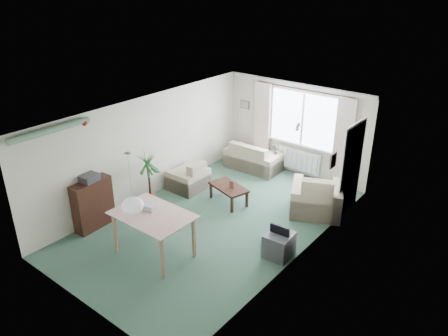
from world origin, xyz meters
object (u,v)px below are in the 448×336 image
Objects in this scene: armchair_left at (188,175)px; coffee_table at (229,194)px; bookshelf at (93,204)px; tv_cube at (279,245)px; armchair_corner at (317,193)px; sofa at (254,156)px; dining_table at (154,235)px; pet_bed at (276,242)px; houseplant at (149,179)px.

coffee_table is (1.21, 0.06, -0.16)m from armchair_left.
tv_cube is at bearing 19.95° from bookshelf.
armchair_corner is 2.08× the size of tv_cube.
sofa is 1.60× the size of coffee_table.
coffee_table is 2.45m from dining_table.
armchair_left is 0.79× the size of bookshelf.
pet_bed is at bearing 25.30° from bookshelf.
coffee_table is 1.83m from houseplant.
pet_bed is (-0.24, 0.28, -0.18)m from tv_cube.
houseplant reaches higher than sofa.
sofa reaches higher than pet_bed.
armchair_left is at bearing 166.86° from pet_bed.
coffee_table is 0.72× the size of houseplant.
tv_cube is at bearing 72.83° from armchair_left.
dining_table reaches higher than pet_bed.
armchair_corner is 0.79× the size of dining_table.
sofa reaches higher than tv_cube.
tv_cube is (0.22, -1.89, -0.24)m from armchair_corner.
coffee_table is at bearing 156.83° from pet_bed.
bookshelf is 0.82× the size of houseplant.
armchair_left is 0.61× the size of dining_table.
houseplant reaches higher than bookshelf.
armchair_corner reaches higher than sofa.
armchair_left is 2.51m from bookshelf.
bookshelf reaches higher than dining_table.
armchair_left is at bearing -177.17° from coffee_table.
armchair_corner is at bearing 89.46° from pet_bed.
dining_table is at bearing -146.53° from tv_cube.
armchair_left reaches higher than coffee_table.
tv_cube is at bearing -27.29° from coffee_table.
dining_table reaches higher than tv_cube.
tv_cube is (1.85, 1.41, -0.19)m from dining_table.
dining_table is at bearing -40.41° from houseplant.
coffee_table is at bearing 93.43° from dining_table.
armchair_left reaches higher than sofa.
coffee_table is at bearing 0.34° from armchair_corner.
pet_bed is at bearing 46.40° from dining_table.
sofa is at bearing -49.22° from armchair_corner.
coffee_table is 1.81× the size of tv_cube.
sofa is 4.42m from dining_table.
bookshelf is at bearing -176.54° from dining_table.
dining_table is (-1.62, -3.30, -0.05)m from armchair_corner.
sofa is at bearing 127.92° from tv_cube.
dining_table is at bearing 0.27° from bookshelf.
tv_cube is at bearing 37.35° from dining_table.
armchair_left is 0.64× the size of houseplant.
bookshelf is at bearing 20.11° from armchair_corner.
bookshelf reaches higher than armchair_corner.
bookshelf reaches higher than armchair_left.
armchair_corner is at bearing 25.99° from coffee_table.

